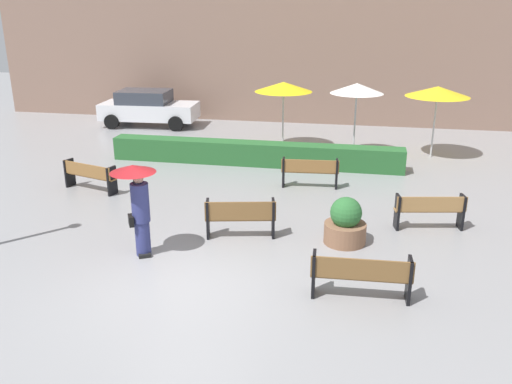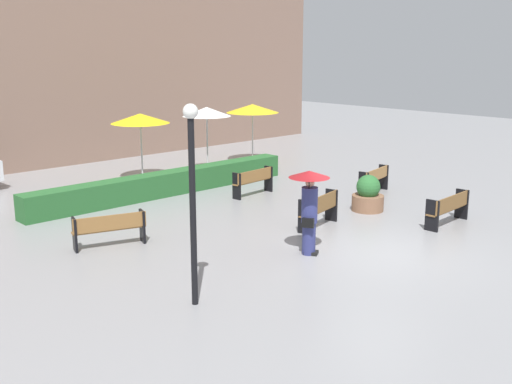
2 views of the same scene
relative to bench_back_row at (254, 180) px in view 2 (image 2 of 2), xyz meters
name	(u,v)px [view 2 (image 2 of 2)]	position (x,y,z in m)	size (l,w,h in m)	color
ground_plane	(379,253)	(-1.83, -6.34, -0.53)	(60.00, 60.00, 0.00)	gray
bench_back_row	(254,180)	(0.00, 0.00, 0.00)	(1.70, 0.46, 0.87)	olive
bench_mid_center	(320,208)	(-1.22, -3.92, 0.01)	(1.66, 0.69, 0.91)	brown
bench_near_right	(449,207)	(1.55, -6.21, -0.02)	(1.85, 0.46, 0.85)	brown
bench_far_left	(110,228)	(-6.25, -1.52, -0.03)	(1.79, 0.85, 0.83)	olive
bench_far_right	(375,178)	(3.13, -2.57, -0.01)	(1.69, 0.64, 0.86)	#9E7242
pedestrian_with_umbrella	(309,201)	(-3.12, -5.23, 0.79)	(0.95, 0.95, 2.04)	navy
planter_pot	(368,195)	(1.18, -3.75, -0.06)	(0.95, 0.95, 1.09)	brown
lamp_post	(192,184)	(-6.84, -5.67, 1.82)	(0.28, 0.28, 3.82)	black
patio_umbrella_yellow	(140,119)	(-1.46, 4.40, 1.77)	(2.10, 2.10, 2.48)	silver
patio_umbrella_white	(207,112)	(1.18, 3.88, 1.87)	(1.85, 1.85, 2.57)	silver
patio_umbrella_yellow_far	(252,109)	(3.91, 4.25, 1.78)	(2.18, 2.18, 2.49)	silver
hedge_strip	(166,183)	(-2.07, 2.06, -0.14)	(9.87, 0.70, 0.77)	#28602D
building_facade	(57,21)	(-1.83, 9.66, 5.28)	(28.00, 1.20, 11.60)	#846656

